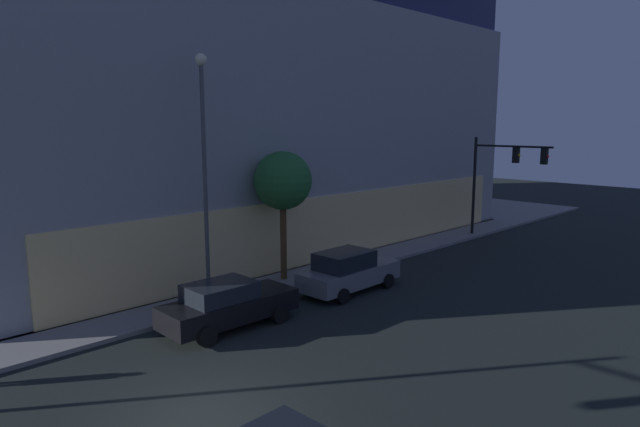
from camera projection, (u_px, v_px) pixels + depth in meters
name	position (u px, v px, depth m)	size (l,w,h in m)	color
ground_plane	(200.00, 420.00, 12.83)	(120.00, 120.00, 0.00)	black
modern_building	(185.00, 109.00, 36.77)	(32.75, 28.93, 15.93)	#4C4C51
traffic_light_far_corner	(503.00, 168.00, 32.19)	(0.33, 4.81, 5.97)	black
street_lamp_sidewalk	(204.00, 152.00, 20.46)	(0.44, 0.44, 9.29)	#515151
sidewalk_tree	(283.00, 182.00, 23.42)	(2.52, 2.52, 5.61)	brown
car_black	(227.00, 304.00, 18.52)	(4.80, 2.05, 1.64)	black
car_grey	(348.00, 271.00, 22.60)	(4.73, 2.10, 1.74)	slate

